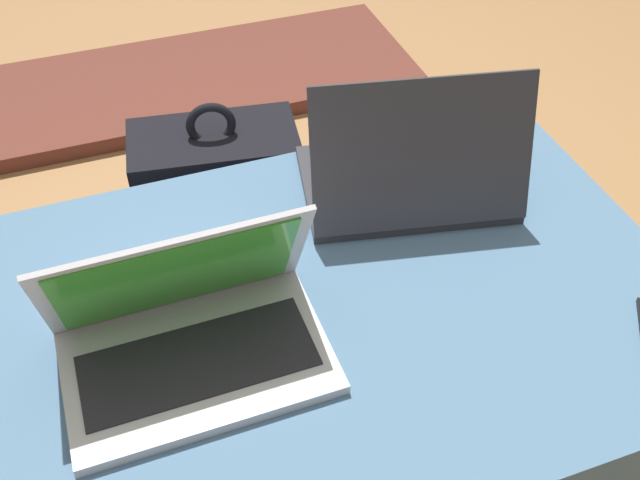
{
  "coord_description": "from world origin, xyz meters",
  "views": [
    {
      "loc": [
        -0.26,
        -0.67,
        1.23
      ],
      "look_at": [
        -0.01,
        0.04,
        0.51
      ],
      "focal_mm": 42.0,
      "sensor_mm": 36.0,
      "label": 1
    }
  ],
  "objects": [
    {
      "name": "ground_plane",
      "position": [
        0.0,
        0.0,
        0.0
      ],
      "size": [
        14.0,
        14.0,
        0.0
      ],
      "primitive_type": "plane",
      "color": "#9E7042"
    },
    {
      "name": "laptop_near",
      "position": [
        -0.21,
        -0.03,
        0.47
      ],
      "size": [
        0.35,
        0.23,
        0.22
      ],
      "rotation": [
        0.0,
        0.0,
        0.01
      ],
      "color": "silver",
      "rests_on": "ottoman"
    },
    {
      "name": "backpack",
      "position": [
        -0.07,
        0.47,
        0.2
      ],
      "size": [
        0.33,
        0.25,
        0.49
      ],
      "rotation": [
        0.0,
        0.0,
        2.99
      ],
      "color": "black",
      "rests_on": "ground_plane"
    },
    {
      "name": "ottoman",
      "position": [
        0.0,
        0.0,
        0.22
      ],
      "size": [
        1.02,
        0.7,
        0.43
      ],
      "color": "#2A3D4E",
      "rests_on": "ground_plane"
    },
    {
      "name": "fireplace_hearth",
      "position": [
        0.0,
        1.31,
        0.02
      ],
      "size": [
        1.4,
        0.5,
        0.04
      ],
      "color": "brown",
      "rests_on": "ground_plane"
    },
    {
      "name": "laptop_far",
      "position": [
        0.19,
        0.17,
        0.48
      ],
      "size": [
        0.38,
        0.3,
        0.24
      ],
      "rotation": [
        0.0,
        0.0,
        2.94
      ],
      "color": "#333338",
      "rests_on": "ottoman"
    }
  ]
}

